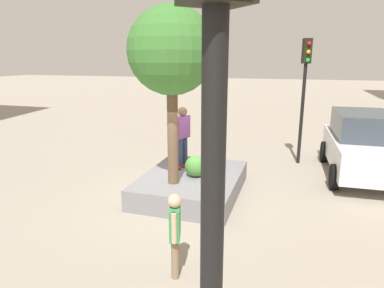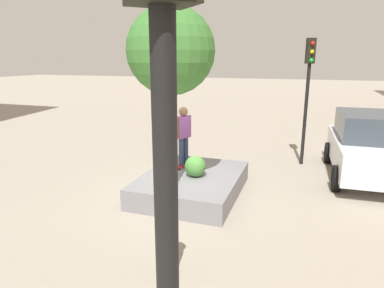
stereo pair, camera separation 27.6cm
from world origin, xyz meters
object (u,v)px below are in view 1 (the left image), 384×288
at_px(planter_ledge, 192,184).
at_px(police_car, 362,144).
at_px(traffic_light_median, 305,80).
at_px(skateboard, 183,165).
at_px(plaza_tree, 172,52).
at_px(pedestrian_crossing, 175,229).
at_px(traffic_light_corner, 214,166).
at_px(skateboarder, 183,132).

xyz_separation_m(planter_ledge, police_car, (-3.11, 4.87, 0.78)).
xyz_separation_m(planter_ledge, traffic_light_median, (-3.98, 2.95, 2.77)).
bearing_deg(skateboard, police_car, 115.05).
xyz_separation_m(planter_ledge, plaza_tree, (0.79, -0.28, 3.66)).
bearing_deg(traffic_light_median, police_car, 65.72).
relative_size(plaza_tree, police_car, 0.98).
bearing_deg(skateboard, pedestrian_crossing, 16.95).
xyz_separation_m(traffic_light_corner, pedestrian_crossing, (-3.51, -1.51, -2.40)).
bearing_deg(traffic_light_corner, skateboard, -160.20).
relative_size(traffic_light_corner, traffic_light_median, 1.09).
bearing_deg(skateboarder, police_car, 115.05).
height_order(skateboard, skateboarder, skateboarder).
bearing_deg(skateboard, traffic_light_median, 134.50).
bearing_deg(skateboarder, planter_ledge, 38.36).
xyz_separation_m(skateboard, pedestrian_crossing, (4.35, 1.33, 0.27)).
bearing_deg(traffic_light_median, skateboarder, -45.50).
height_order(planter_ledge, skateboarder, skateboarder).
height_order(skateboarder, police_car, skateboarder).
bearing_deg(planter_ledge, pedestrian_crossing, 12.71).
height_order(skateboard, police_car, police_car).
height_order(police_car, pedestrian_crossing, police_car).
bearing_deg(plaza_tree, traffic_light_median, 145.92).
distance_m(planter_ledge, skateboarder, 1.59).
bearing_deg(traffic_light_corner, planter_ledge, -162.05).
bearing_deg(police_car, traffic_light_corner, -13.64).
relative_size(police_car, pedestrian_crossing, 2.94).
bearing_deg(traffic_light_corner, plaza_tree, -157.89).
bearing_deg(police_car, skateboarder, -64.95).
bearing_deg(police_car, traffic_light_median, -114.28).
distance_m(traffic_light_corner, pedestrian_crossing, 4.51).
xyz_separation_m(plaza_tree, police_car, (-3.90, 5.15, -2.87)).
xyz_separation_m(skateboarder, traffic_light_median, (-3.37, 3.43, 1.39)).
distance_m(planter_ledge, traffic_light_corner, 8.20).
xyz_separation_m(skateboarder, pedestrian_crossing, (4.35, 1.33, -0.77)).
height_order(police_car, traffic_light_median, traffic_light_median).
distance_m(skateboard, police_car, 5.92).
distance_m(police_car, traffic_light_corner, 10.90).
relative_size(skateboarder, traffic_light_median, 0.40).
distance_m(plaza_tree, traffic_light_corner, 7.01).
height_order(planter_ledge, traffic_light_corner, traffic_light_corner).
height_order(planter_ledge, skateboard, skateboard).
height_order(skateboarder, traffic_light_corner, traffic_light_corner).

